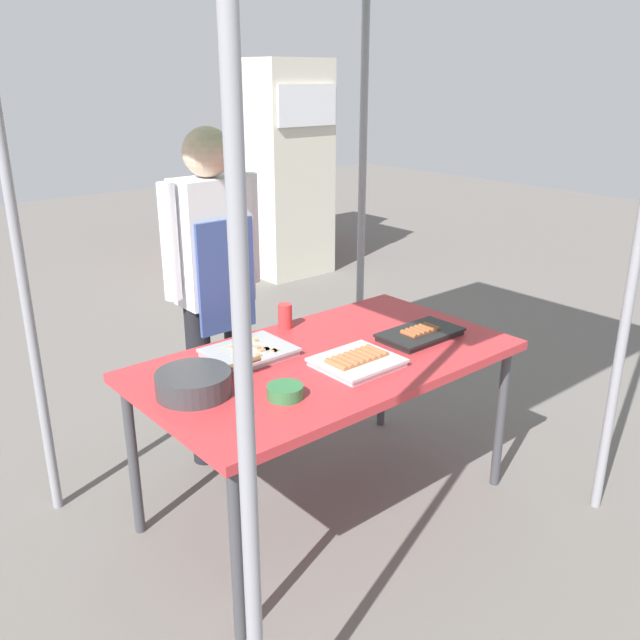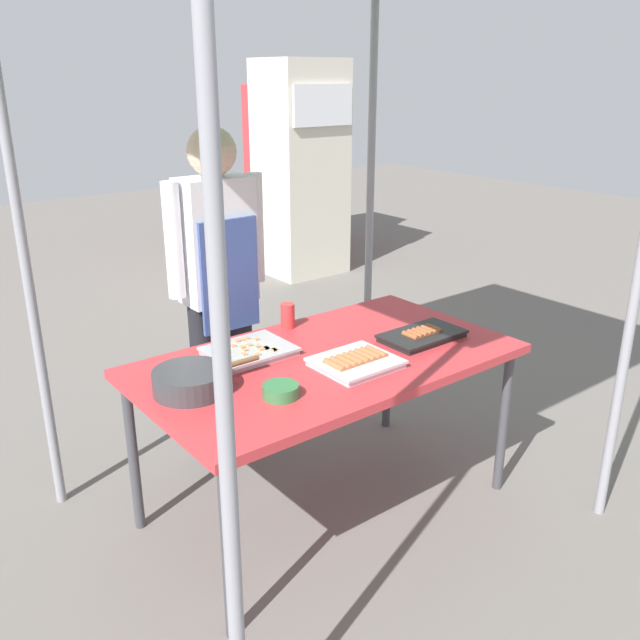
{
  "view_description": "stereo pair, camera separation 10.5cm",
  "coord_description": "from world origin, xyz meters",
  "px_view_note": "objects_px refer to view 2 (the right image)",
  "views": [
    {
      "loc": [
        -1.73,
        -1.99,
        1.88
      ],
      "look_at": [
        0.0,
        0.05,
        0.9
      ],
      "focal_mm": 37.88,
      "sensor_mm": 36.0,
      "label": 1
    },
    {
      "loc": [
        -1.65,
        -2.05,
        1.88
      ],
      "look_at": [
        0.0,
        0.05,
        0.9
      ],
      "focal_mm": 37.88,
      "sensor_mm": 36.0,
      "label": 2
    }
  ],
  "objects_px": {
    "stall_table": "(327,368)",
    "cooking_wok": "(191,380)",
    "tray_meat_skewers": "(249,351)",
    "vendor_woman": "(218,271)",
    "tray_grilled_sausages": "(422,335)",
    "neighbor_stall_left": "(301,169)",
    "condiment_bowl": "(281,391)",
    "tray_pork_links": "(356,362)",
    "drink_cup_near_edge": "(288,316)",
    "neighbor_stall_right": "(292,168)"
  },
  "relations": [
    {
      "from": "condiment_bowl",
      "to": "neighbor_stall_right",
      "type": "relative_size",
      "value": 0.08
    },
    {
      "from": "stall_table",
      "to": "vendor_woman",
      "type": "xyz_separation_m",
      "value": [
        -0.11,
        0.7,
        0.29
      ]
    },
    {
      "from": "tray_grilled_sausages",
      "to": "neighbor_stall_left",
      "type": "xyz_separation_m",
      "value": [
        1.81,
        3.36,
        0.24
      ]
    },
    {
      "from": "drink_cup_near_edge",
      "to": "neighbor_stall_right",
      "type": "distance_m",
      "value": 4.64
    },
    {
      "from": "stall_table",
      "to": "tray_pork_links",
      "type": "bearing_deg",
      "value": -80.46
    },
    {
      "from": "stall_table",
      "to": "tray_grilled_sausages",
      "type": "height_order",
      "value": "tray_grilled_sausages"
    },
    {
      "from": "tray_pork_links",
      "to": "neighbor_stall_right",
      "type": "bearing_deg",
      "value": 57.14
    },
    {
      "from": "neighbor_stall_left",
      "to": "neighbor_stall_right",
      "type": "xyz_separation_m",
      "value": [
        0.53,
        0.89,
        -0.12
      ]
    },
    {
      "from": "tray_grilled_sausages",
      "to": "neighbor_stall_left",
      "type": "height_order",
      "value": "neighbor_stall_left"
    },
    {
      "from": "tray_grilled_sausages",
      "to": "condiment_bowl",
      "type": "xyz_separation_m",
      "value": [
        -0.83,
        -0.08,
        0.01
      ]
    },
    {
      "from": "tray_meat_skewers",
      "to": "cooking_wok",
      "type": "bearing_deg",
      "value": -155.22
    },
    {
      "from": "tray_meat_skewers",
      "to": "condiment_bowl",
      "type": "xyz_separation_m",
      "value": [
        -0.12,
        -0.41,
        0.01
      ]
    },
    {
      "from": "tray_grilled_sausages",
      "to": "tray_meat_skewers",
      "type": "height_order",
      "value": "tray_grilled_sausages"
    },
    {
      "from": "tray_grilled_sausages",
      "to": "condiment_bowl",
      "type": "bearing_deg",
      "value": -174.37
    },
    {
      "from": "stall_table",
      "to": "tray_grilled_sausages",
      "type": "xyz_separation_m",
      "value": [
        0.46,
        -0.11,
        0.07
      ]
    },
    {
      "from": "vendor_woman",
      "to": "tray_meat_skewers",
      "type": "bearing_deg",
      "value": 73.72
    },
    {
      "from": "drink_cup_near_edge",
      "to": "neighbor_stall_left",
      "type": "xyz_separation_m",
      "value": [
        2.2,
        2.87,
        0.2
      ]
    },
    {
      "from": "tray_pork_links",
      "to": "neighbor_stall_left",
      "type": "bearing_deg",
      "value": 56.63
    },
    {
      "from": "tray_meat_skewers",
      "to": "tray_pork_links",
      "type": "distance_m",
      "value": 0.46
    },
    {
      "from": "tray_pork_links",
      "to": "neighbor_stall_left",
      "type": "distance_m",
      "value": 4.09
    },
    {
      "from": "stall_table",
      "to": "cooking_wok",
      "type": "distance_m",
      "value": 0.62
    },
    {
      "from": "tray_meat_skewers",
      "to": "cooking_wok",
      "type": "height_order",
      "value": "cooking_wok"
    },
    {
      "from": "tray_meat_skewers",
      "to": "neighbor_stall_left",
      "type": "xyz_separation_m",
      "value": [
        2.52,
        3.03,
        0.24
      ]
    },
    {
      "from": "stall_table",
      "to": "condiment_bowl",
      "type": "bearing_deg",
      "value": -152.84
    },
    {
      "from": "tray_meat_skewers",
      "to": "neighbor_stall_right",
      "type": "height_order",
      "value": "neighbor_stall_right"
    },
    {
      "from": "vendor_woman",
      "to": "neighbor_stall_right",
      "type": "relative_size",
      "value": 0.94
    },
    {
      "from": "cooking_wok",
      "to": "neighbor_stall_right",
      "type": "distance_m",
      "value": 5.33
    },
    {
      "from": "vendor_woman",
      "to": "neighbor_stall_left",
      "type": "bearing_deg",
      "value": -133.02
    },
    {
      "from": "vendor_woman",
      "to": "tray_grilled_sausages",
      "type": "bearing_deg",
      "value": 124.98
    },
    {
      "from": "tray_grilled_sausages",
      "to": "drink_cup_near_edge",
      "type": "bearing_deg",
      "value": 128.13
    },
    {
      "from": "tray_meat_skewers",
      "to": "vendor_woman",
      "type": "distance_m",
      "value": 0.55
    },
    {
      "from": "neighbor_stall_left",
      "to": "drink_cup_near_edge",
      "type": "bearing_deg",
      "value": -127.51
    },
    {
      "from": "neighbor_stall_left",
      "to": "tray_pork_links",
      "type": "bearing_deg",
      "value": -123.37
    },
    {
      "from": "cooking_wok",
      "to": "condiment_bowl",
      "type": "bearing_deg",
      "value": -45.41
    },
    {
      "from": "tray_meat_skewers",
      "to": "tray_pork_links",
      "type": "bearing_deg",
      "value": -53.57
    },
    {
      "from": "stall_table",
      "to": "cooking_wok",
      "type": "relative_size",
      "value": 3.61
    },
    {
      "from": "tray_meat_skewers",
      "to": "cooking_wok",
      "type": "distance_m",
      "value": 0.4
    },
    {
      "from": "stall_table",
      "to": "condiment_bowl",
      "type": "xyz_separation_m",
      "value": [
        -0.37,
        -0.19,
        0.08
      ]
    },
    {
      "from": "cooking_wok",
      "to": "condiment_bowl",
      "type": "height_order",
      "value": "cooking_wok"
    },
    {
      "from": "stall_table",
      "to": "neighbor_stall_left",
      "type": "xyz_separation_m",
      "value": [
        2.27,
        3.25,
        0.31
      ]
    },
    {
      "from": "tray_grilled_sausages",
      "to": "neighbor_stall_left",
      "type": "relative_size",
      "value": 0.19
    },
    {
      "from": "drink_cup_near_edge",
      "to": "neighbor_stall_right",
      "type": "xyz_separation_m",
      "value": [
        2.73,
        3.75,
        0.08
      ]
    },
    {
      "from": "stall_table",
      "to": "neighbor_stall_left",
      "type": "height_order",
      "value": "neighbor_stall_left"
    },
    {
      "from": "drink_cup_near_edge",
      "to": "vendor_woman",
      "type": "bearing_deg",
      "value": 119.51
    },
    {
      "from": "tray_meat_skewers",
      "to": "drink_cup_near_edge",
      "type": "bearing_deg",
      "value": 27.61
    },
    {
      "from": "tray_grilled_sausages",
      "to": "neighbor_stall_right",
      "type": "distance_m",
      "value": 4.85
    },
    {
      "from": "tray_grilled_sausages",
      "to": "tray_pork_links",
      "type": "distance_m",
      "value": 0.44
    },
    {
      "from": "tray_grilled_sausages",
      "to": "drink_cup_near_edge",
      "type": "height_order",
      "value": "drink_cup_near_edge"
    },
    {
      "from": "tray_grilled_sausages",
      "to": "neighbor_stall_right",
      "type": "height_order",
      "value": "neighbor_stall_right"
    },
    {
      "from": "stall_table",
      "to": "drink_cup_near_edge",
      "type": "xyz_separation_m",
      "value": [
        0.07,
        0.39,
        0.11
      ]
    }
  ]
}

